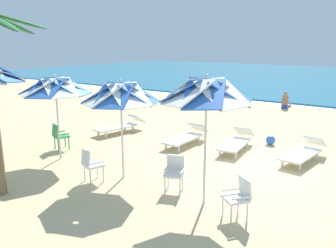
{
  "coord_description": "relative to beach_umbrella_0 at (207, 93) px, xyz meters",
  "views": [
    {
      "loc": [
        2.93,
        -9.18,
        3.42
      ],
      "look_at": [
        -2.92,
        -0.77,
        1.0
      ],
      "focal_mm": 36.38,
      "sensor_mm": 36.0,
      "label": 1
    }
  ],
  "objects": [
    {
      "name": "sun_lounger_0",
      "position": [
        1.08,
        4.14,
        -2.17
      ],
      "size": [
        0.91,
        2.21,
        0.62
      ],
      "color": "white",
      "rests_on": "ground"
    },
    {
      "name": "surf_foam",
      "position": [
        0.35,
        13.66,
        -2.44
      ],
      "size": [
        80.0,
        0.7,
        0.01
      ],
      "primitive_type": "cube",
      "color": "white",
      "rests_on": "ground"
    },
    {
      "name": "sun_lounger_2",
      "position": [
        -2.71,
        3.61,
        -2.17
      ],
      "size": [
        0.65,
        2.15,
        0.62
      ],
      "color": "white",
      "rests_on": "ground"
    },
    {
      "name": "plastic_chair_3",
      "position": [
        -5.84,
        0.74,
        -1.95
      ],
      "size": [
        0.56,
        0.58,
        0.87
      ],
      "color": "#2D8C4C",
      "rests_on": "ground"
    },
    {
      "name": "beach_umbrella_1",
      "position": [
        -2.46,
        0.11,
        -0.25
      ],
      "size": [
        1.98,
        1.98,
        2.59
      ],
      "color": "silver",
      "rests_on": "ground"
    },
    {
      "name": "beachgoer_seated",
      "position": [
        -1.9,
        12.6,
        -2.16
      ],
      "size": [
        0.3,
        0.93,
        0.92
      ],
      "color": "#2D4CA5",
      "rests_on": "ground"
    },
    {
      "name": "ground_plane",
      "position": [
        0.35,
        3.09,
        -2.45
      ],
      "size": [
        80.0,
        80.0,
        0.0
      ],
      "primitive_type": "plane",
      "color": "#D3B784"
    },
    {
      "name": "beach_umbrella_0",
      "position": [
        0.0,
        0.0,
        0.0
      ],
      "size": [
        1.97,
        1.97,
        2.83
      ],
      "color": "silver",
      "rests_on": "ground"
    },
    {
      "name": "plastic_chair_2",
      "position": [
        -2.92,
        -0.57,
        -1.95
      ],
      "size": [
        0.56,
        0.58,
        0.87
      ],
      "color": "white",
      "rests_on": "ground"
    },
    {
      "name": "beach_ball",
      "position": [
        -0.28,
        5.25,
        -2.29
      ],
      "size": [
        0.32,
        0.32,
        0.32
      ],
      "primitive_type": "sphere",
      "color": "blue",
      "rests_on": "ground"
    },
    {
      "name": "sun_lounger_3",
      "position": [
        -5.71,
        3.5,
        -2.17
      ],
      "size": [
        1.0,
        2.22,
        0.62
      ],
      "color": "white",
      "rests_on": "ground"
    },
    {
      "name": "beach_umbrella_2",
      "position": [
        -5.07,
        0.15,
        -0.26
      ],
      "size": [
        2.1,
        2.1,
        2.55
      ],
      "color": "silver",
      "rests_on": "ground"
    },
    {
      "name": "sun_lounger_1",
      "position": [
        -1.01,
        4.01,
        -2.17
      ],
      "size": [
        0.86,
        2.2,
        0.62
      ],
      "color": "white",
      "rests_on": "ground"
    },
    {
      "name": "plastic_chair_0",
      "position": [
        -0.9,
        0.18,
        -1.95
      ],
      "size": [
        0.57,
        0.6,
        0.87
      ],
      "color": "white",
      "rests_on": "ground"
    },
    {
      "name": "plastic_chair_1",
      "position": [
        0.88,
        -0.19,
        -1.95
      ],
      "size": [
        0.62,
        0.63,
        0.87
      ],
      "color": "white",
      "rests_on": "ground"
    }
  ]
}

